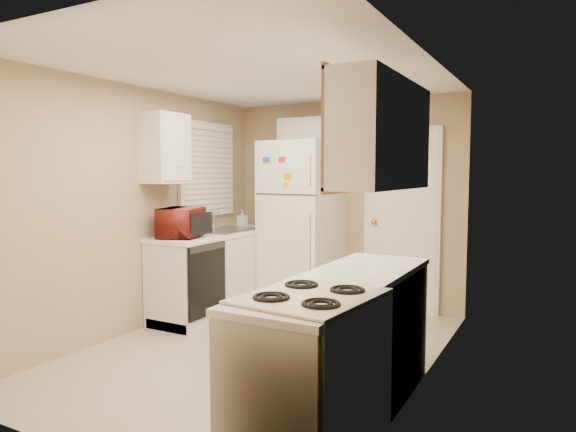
% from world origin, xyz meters
% --- Properties ---
extents(floor, '(3.80, 3.80, 0.00)m').
position_xyz_m(floor, '(0.00, 0.00, 0.00)').
color(floor, beige).
rests_on(floor, ground).
extents(ceiling, '(3.80, 3.80, 0.00)m').
position_xyz_m(ceiling, '(0.00, 0.00, 2.40)').
color(ceiling, white).
rests_on(ceiling, floor).
extents(wall_left, '(3.80, 3.80, 0.00)m').
position_xyz_m(wall_left, '(-1.40, 0.00, 1.20)').
color(wall_left, tan).
rests_on(wall_left, floor).
extents(wall_right, '(3.80, 3.80, 0.00)m').
position_xyz_m(wall_right, '(1.40, 0.00, 1.20)').
color(wall_right, tan).
rests_on(wall_right, floor).
extents(wall_back, '(2.80, 2.80, 0.00)m').
position_xyz_m(wall_back, '(0.00, 1.90, 1.20)').
color(wall_back, tan).
rests_on(wall_back, floor).
extents(wall_front, '(2.80, 2.80, 0.00)m').
position_xyz_m(wall_front, '(0.00, -1.90, 1.20)').
color(wall_front, tan).
rests_on(wall_front, floor).
extents(left_counter, '(0.60, 1.80, 0.90)m').
position_xyz_m(left_counter, '(-1.10, 0.90, 0.45)').
color(left_counter, silver).
rests_on(left_counter, floor).
extents(dishwasher, '(0.03, 0.58, 0.72)m').
position_xyz_m(dishwasher, '(-0.81, 0.30, 0.49)').
color(dishwasher, black).
rests_on(dishwasher, floor).
extents(sink, '(0.54, 0.74, 0.16)m').
position_xyz_m(sink, '(-1.10, 1.05, 0.86)').
color(sink, gray).
rests_on(sink, left_counter).
extents(microwave, '(0.61, 0.48, 0.36)m').
position_xyz_m(microwave, '(-1.15, 0.33, 1.05)').
color(microwave, maroon).
rests_on(microwave, left_counter).
extents(soap_bottle, '(0.12, 0.12, 0.21)m').
position_xyz_m(soap_bottle, '(-1.15, 1.45, 1.00)').
color(soap_bottle, white).
rests_on(soap_bottle, left_counter).
extents(window_blinds, '(0.10, 0.98, 1.08)m').
position_xyz_m(window_blinds, '(-1.36, 1.05, 1.60)').
color(window_blinds, silver).
rests_on(window_blinds, wall_left).
extents(upper_cabinet_left, '(0.30, 0.45, 0.70)m').
position_xyz_m(upper_cabinet_left, '(-1.25, 0.22, 1.80)').
color(upper_cabinet_left, silver).
rests_on(upper_cabinet_left, wall_left).
extents(refrigerator, '(0.84, 0.82, 1.92)m').
position_xyz_m(refrigerator, '(-0.40, 1.58, 0.96)').
color(refrigerator, white).
rests_on(refrigerator, floor).
extents(cabinet_over_fridge, '(0.70, 0.30, 0.40)m').
position_xyz_m(cabinet_over_fridge, '(-0.40, 1.75, 2.00)').
color(cabinet_over_fridge, silver).
rests_on(cabinet_over_fridge, wall_back).
extents(interior_door, '(0.86, 0.06, 2.08)m').
position_xyz_m(interior_door, '(0.70, 1.86, 1.02)').
color(interior_door, white).
rests_on(interior_door, floor).
extents(right_counter, '(0.60, 2.00, 0.90)m').
position_xyz_m(right_counter, '(1.10, -0.80, 0.45)').
color(right_counter, silver).
rests_on(right_counter, floor).
extents(stove, '(0.68, 0.81, 0.92)m').
position_xyz_m(stove, '(1.14, -1.35, 0.46)').
color(stove, white).
rests_on(stove, floor).
extents(upper_cabinet_right, '(0.30, 1.20, 0.70)m').
position_xyz_m(upper_cabinet_right, '(1.25, -0.50, 1.80)').
color(upper_cabinet_right, silver).
rests_on(upper_cabinet_right, wall_right).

